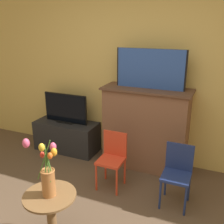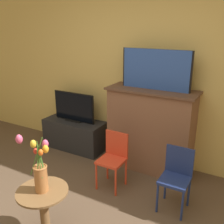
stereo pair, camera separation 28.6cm
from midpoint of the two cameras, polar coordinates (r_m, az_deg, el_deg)
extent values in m
cube|color=#E0BC66|center=(3.67, 2.99, 9.82)|extent=(8.00, 0.06, 2.70)
cube|color=brown|center=(3.58, 5.08, -3.60)|extent=(1.11, 0.43, 1.12)
cube|color=brown|center=(3.40, 5.29, 4.91)|extent=(1.17, 0.47, 0.02)
cube|color=black|center=(3.36, 5.92, 9.30)|extent=(0.90, 0.02, 0.50)
cube|color=#2D51A8|center=(3.35, 5.87, 9.28)|extent=(0.86, 0.02, 0.50)
cube|color=#232326|center=(4.23, -11.71, -5.17)|extent=(0.99, 0.43, 0.46)
cube|color=black|center=(4.14, -11.93, -2.15)|extent=(0.28, 0.12, 0.02)
cube|color=black|center=(4.08, -12.05, 0.78)|extent=(0.72, 0.02, 0.45)
cube|color=black|center=(4.07, -12.13, 0.74)|extent=(0.69, 0.02, 0.42)
cylinder|color=red|center=(3.23, -6.07, -14.08)|extent=(0.02, 0.02, 0.34)
cylinder|color=red|center=(3.13, -1.69, -15.19)|extent=(0.02, 0.02, 0.34)
cylinder|color=red|center=(3.42, -3.87, -11.93)|extent=(0.02, 0.02, 0.34)
cylinder|color=red|center=(3.33, 0.28, -12.87)|extent=(0.02, 0.02, 0.34)
cube|color=red|center=(3.18, -2.89, -10.64)|extent=(0.30, 0.30, 0.03)
cube|color=red|center=(3.21, -1.86, -6.90)|extent=(0.30, 0.02, 0.31)
cylinder|color=navy|center=(2.96, 7.60, -17.58)|extent=(0.02, 0.02, 0.34)
cylinder|color=navy|center=(2.92, 12.85, -18.53)|extent=(0.02, 0.02, 0.34)
cylinder|color=navy|center=(3.17, 8.97, -14.92)|extent=(0.02, 0.02, 0.34)
cylinder|color=navy|center=(3.13, 13.82, -15.74)|extent=(0.02, 0.02, 0.34)
cube|color=navy|center=(2.94, 11.04, -13.68)|extent=(0.30, 0.30, 0.03)
cube|color=navy|center=(2.97, 11.84, -9.57)|extent=(0.30, 0.02, 0.31)
cylinder|color=brown|center=(2.64, -16.27, -21.58)|extent=(0.08, 0.08, 0.48)
cylinder|color=brown|center=(2.49, -16.81, -17.15)|extent=(0.47, 0.47, 0.02)
cylinder|color=#AD6B38|center=(2.42, -17.10, -14.65)|extent=(0.12, 0.12, 0.24)
torus|color=#AD6B38|center=(2.35, -17.38, -12.21)|extent=(0.12, 0.12, 0.01)
cylinder|color=#477A2D|center=(2.32, -17.05, -11.19)|extent=(0.06, 0.02, 0.27)
ellipsoid|color=orange|center=(2.24, -16.18, -8.47)|extent=(0.05, 0.05, 0.07)
cylinder|color=#477A2D|center=(2.30, -17.86, -10.72)|extent=(0.01, 0.04, 0.33)
ellipsoid|color=gold|center=(2.20, -18.74, -7.39)|extent=(0.05, 0.05, 0.07)
cylinder|color=#477A2D|center=(2.31, -17.36, -11.27)|extent=(0.07, 0.05, 0.27)
ellipsoid|color=orange|center=(2.19, -17.09, -9.20)|extent=(0.04, 0.04, 0.06)
cylinder|color=#477A2D|center=(2.31, -18.14, -10.03)|extent=(0.11, 0.08, 0.35)
ellipsoid|color=#E0517A|center=(2.26, -21.73, -6.42)|extent=(0.06, 0.06, 0.08)
cylinder|color=#477A2D|center=(2.36, -17.65, -11.53)|extent=(0.06, 0.03, 0.21)
ellipsoid|color=red|center=(2.36, -18.42, -8.91)|extent=(0.04, 0.04, 0.05)
cylinder|color=#477A2D|center=(2.32, -17.03, -10.75)|extent=(0.04, 0.04, 0.30)
ellipsoid|color=#E0517A|center=(2.26, -16.34, -7.37)|extent=(0.05, 0.05, 0.08)
camera|label=1|loc=(0.14, -92.86, -0.97)|focal=42.00mm
camera|label=2|loc=(0.14, 87.14, 0.97)|focal=42.00mm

